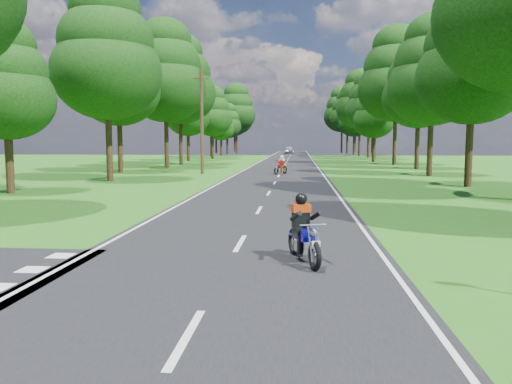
{
  "coord_description": "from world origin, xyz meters",
  "views": [
    {
      "loc": [
        1.43,
        -10.13,
        2.55
      ],
      "look_at": [
        0.23,
        4.0,
        1.1
      ],
      "focal_mm": 35.0,
      "sensor_mm": 36.0,
      "label": 1
    }
  ],
  "objects": [
    {
      "name": "ground",
      "position": [
        0.0,
        0.0,
        0.0
      ],
      "size": [
        160.0,
        160.0,
        0.0
      ],
      "primitive_type": "plane",
      "color": "#295F15",
      "rests_on": "ground"
    },
    {
      "name": "rider_far_red",
      "position": [
        0.07,
        28.07,
        0.74
      ],
      "size": [
        1.26,
        1.8,
        1.44
      ],
      "primitive_type": null,
      "rotation": [
        0.0,
        0.0,
        -0.45
      ],
      "color": "#A50C1C",
      "rests_on": "main_road"
    },
    {
      "name": "road_markings",
      "position": [
        -0.14,
        48.13,
        0.02
      ],
      "size": [
        7.4,
        140.0,
        0.01
      ],
      "color": "silver",
      "rests_on": "main_road"
    },
    {
      "name": "main_road",
      "position": [
        0.0,
        50.0,
        0.01
      ],
      "size": [
        7.0,
        140.0,
        0.02
      ],
      "primitive_type": "cube",
      "color": "black",
      "rests_on": "ground"
    },
    {
      "name": "treeline",
      "position": [
        1.43,
        60.06,
        8.25
      ],
      "size": [
        40.0,
        115.35,
        14.78
      ],
      "color": "black",
      "rests_on": "ground"
    },
    {
      "name": "telegraph_pole",
      "position": [
        -6.0,
        28.0,
        4.07
      ],
      "size": [
        1.2,
        0.26,
        8.0
      ],
      "color": "#382616",
      "rests_on": "ground"
    },
    {
      "name": "rider_near_blue",
      "position": [
        1.55,
        0.21,
        0.74
      ],
      "size": [
        1.06,
        1.82,
        1.44
      ],
      "primitive_type": null,
      "rotation": [
        0.0,
        0.0,
        0.3
      ],
      "color": "#0D0C8D",
      "rests_on": "main_road"
    },
    {
      "name": "distant_car",
      "position": [
        -0.41,
        90.25,
        0.78
      ],
      "size": [
        1.91,
        4.53,
        1.53
      ],
      "primitive_type": "imported",
      "rotation": [
        0.0,
        0.0,
        -0.02
      ],
      "color": "#A9ACB0",
      "rests_on": "main_road"
    }
  ]
}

